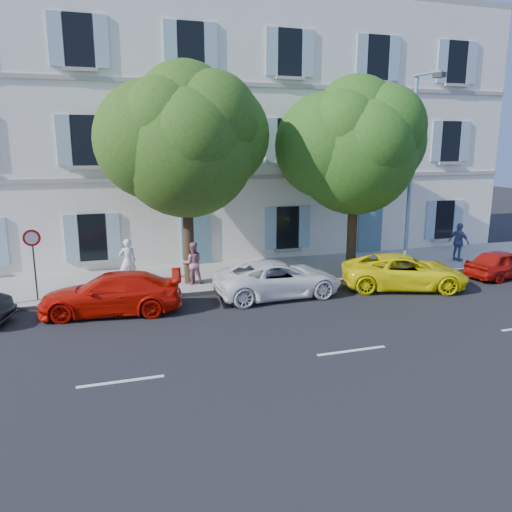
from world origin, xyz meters
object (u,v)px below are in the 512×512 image
object	(u,v)px
car_red_coupe	(111,294)
tree_left	(186,148)
car_red_hatchback	(502,264)
road_sign	(33,250)
pedestrian_a	(128,261)
car_yellow_supercar	(404,272)
street_lamp	(413,164)
tree_right	(355,153)
pedestrian_b	(193,263)
car_white_coupe	(278,279)
pedestrian_c	(459,242)

from	to	relation	value
car_red_coupe	tree_left	world-z (taller)	tree_left
car_red_hatchback	tree_left	distance (m)	13.76
car_red_coupe	car_red_hatchback	world-z (taller)	car_red_coupe
road_sign	pedestrian_a	bearing A→B (deg)	22.12
car_yellow_supercar	car_red_hatchback	distance (m)	4.83
street_lamp	tree_right	bearing A→B (deg)	160.50
car_yellow_supercar	pedestrian_b	bearing A→B (deg)	90.69
street_lamp	car_yellow_supercar	bearing A→B (deg)	-126.48
pedestrian_b	pedestrian_a	bearing A→B (deg)	-14.94
car_red_coupe	street_lamp	world-z (taller)	street_lamp
pedestrian_a	car_yellow_supercar	bearing A→B (deg)	156.36
car_yellow_supercar	tree_right	xyz separation A→B (m)	(-1.01, 2.44, 4.44)
tree_right	pedestrian_a	world-z (taller)	tree_right
car_yellow_supercar	pedestrian_a	bearing A→B (deg)	90.69
tree_right	car_red_hatchback	bearing A→B (deg)	-21.18
tree_right	car_red_coupe	bearing A→B (deg)	-167.85
car_red_coupe	road_sign	xyz separation A→B (m)	(-2.44, 1.72, 1.28)
tree_right	road_sign	distance (m)	12.69
car_white_coupe	car_yellow_supercar	world-z (taller)	car_yellow_supercar
car_red_hatchback	pedestrian_b	bearing A→B (deg)	68.77
car_red_hatchback	pedestrian_b	size ratio (longest dim) A/B	2.09
pedestrian_a	car_white_coupe	bearing A→B (deg)	145.47
street_lamp	pedestrian_b	bearing A→B (deg)	174.33
pedestrian_a	pedestrian_b	size ratio (longest dim) A/B	1.07
car_yellow_supercar	pedestrian_a	distance (m)	10.68
road_sign	car_red_coupe	bearing A→B (deg)	-35.19
car_red_coupe	car_yellow_supercar	bearing A→B (deg)	95.89
car_red_coupe	pedestrian_a	distance (m)	3.11
car_red_coupe	car_red_hatchback	size ratio (longest dim) A/B	1.33
car_red_hatchback	pedestrian_c	world-z (taller)	pedestrian_c
car_white_coupe	pedestrian_b	distance (m)	3.47
street_lamp	tree_left	bearing A→B (deg)	173.48
car_red_hatchback	pedestrian_a	world-z (taller)	pedestrian_a
road_sign	pedestrian_a	distance (m)	3.53
tree_left	road_sign	xyz separation A→B (m)	(-5.44, -0.65, -3.37)
tree_left	tree_right	world-z (taller)	tree_left
car_yellow_supercar	pedestrian_a	world-z (taller)	pedestrian_a
car_white_coupe	road_sign	xyz separation A→B (m)	(-8.30, 1.57, 1.29)
car_white_coupe	pedestrian_a	xyz separation A→B (m)	(-5.15, 2.86, 0.38)
car_red_coupe	tree_right	world-z (taller)	tree_right
car_red_coupe	pedestrian_b	world-z (taller)	pedestrian_b
car_white_coupe	car_yellow_supercar	size ratio (longest dim) A/B	0.99
car_red_coupe	car_red_hatchback	bearing A→B (deg)	97.06
car_red_hatchback	tree_left	world-z (taller)	tree_left
car_white_coupe	pedestrian_b	size ratio (longest dim) A/B	2.84
tree_left	tree_right	distance (m)	6.86
car_red_coupe	pedestrian_b	bearing A→B (deg)	133.21
pedestrian_a	pedestrian_b	xyz separation A→B (m)	(2.38, -0.78, -0.06)
street_lamp	road_sign	bearing A→B (deg)	178.47
tree_left	street_lamp	distance (m)	9.16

